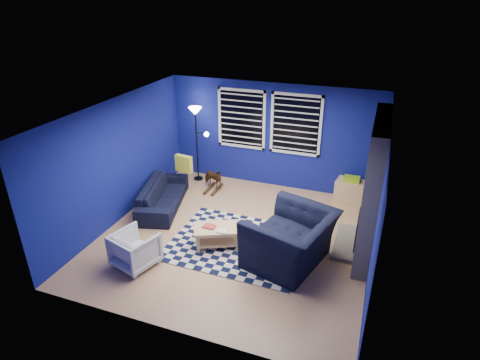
{
  "coord_description": "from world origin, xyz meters",
  "views": [
    {
      "loc": [
        2.32,
        -6.12,
        4.38
      ],
      "look_at": [
        -0.0,
        0.3,
        1.1
      ],
      "focal_mm": 30.0,
      "sensor_mm": 36.0,
      "label": 1
    }
  ],
  "objects_px": {
    "armchair_bent": "(135,249)",
    "cabinet": "(350,191)",
    "rocking_horse": "(213,178)",
    "coffee_table": "(217,232)",
    "armchair_big": "(290,239)",
    "tv": "(382,151)",
    "sofa": "(163,195)",
    "floor_lamp": "(196,121)"
  },
  "relations": [
    {
      "from": "armchair_big",
      "to": "coffee_table",
      "type": "bearing_deg",
      "value": -74.46
    },
    {
      "from": "sofa",
      "to": "floor_lamp",
      "type": "distance_m",
      "value": 1.99
    },
    {
      "from": "tv",
      "to": "coffee_table",
      "type": "xyz_separation_m",
      "value": [
        -2.65,
        -2.38,
        -1.1
      ]
    },
    {
      "from": "armchair_big",
      "to": "tv",
      "type": "bearing_deg",
      "value": 167.77
    },
    {
      "from": "armchair_big",
      "to": "armchair_bent",
      "type": "xyz_separation_m",
      "value": [
        -2.49,
        -0.98,
        -0.16
      ]
    },
    {
      "from": "rocking_horse",
      "to": "coffee_table",
      "type": "relative_size",
      "value": 0.59
    },
    {
      "from": "armchair_bent",
      "to": "coffee_table",
      "type": "distance_m",
      "value": 1.5
    },
    {
      "from": "tv",
      "to": "floor_lamp",
      "type": "height_order",
      "value": "floor_lamp"
    },
    {
      "from": "sofa",
      "to": "rocking_horse",
      "type": "height_order",
      "value": "rocking_horse"
    },
    {
      "from": "armchair_big",
      "to": "rocking_horse",
      "type": "distance_m",
      "value": 3.17
    },
    {
      "from": "armchair_big",
      "to": "coffee_table",
      "type": "height_order",
      "value": "armchair_big"
    },
    {
      "from": "sofa",
      "to": "coffee_table",
      "type": "bearing_deg",
      "value": -134.88
    },
    {
      "from": "tv",
      "to": "rocking_horse",
      "type": "distance_m",
      "value": 3.82
    },
    {
      "from": "tv",
      "to": "cabinet",
      "type": "bearing_deg",
      "value": 157.08
    },
    {
      "from": "armchair_bent",
      "to": "cabinet",
      "type": "distance_m",
      "value": 4.84
    },
    {
      "from": "sofa",
      "to": "armchair_bent",
      "type": "relative_size",
      "value": 2.73
    },
    {
      "from": "sofa",
      "to": "armchair_bent",
      "type": "bearing_deg",
      "value": -178.33
    },
    {
      "from": "coffee_table",
      "to": "cabinet",
      "type": "bearing_deg",
      "value": 50.62
    },
    {
      "from": "rocking_horse",
      "to": "floor_lamp",
      "type": "distance_m",
      "value": 1.41
    },
    {
      "from": "armchair_bent",
      "to": "floor_lamp",
      "type": "height_order",
      "value": "floor_lamp"
    },
    {
      "from": "armchair_bent",
      "to": "cabinet",
      "type": "height_order",
      "value": "armchair_bent"
    },
    {
      "from": "sofa",
      "to": "coffee_table",
      "type": "distance_m",
      "value": 1.97
    },
    {
      "from": "armchair_big",
      "to": "armchair_bent",
      "type": "bearing_deg",
      "value": -52.5
    },
    {
      "from": "tv",
      "to": "cabinet",
      "type": "relative_size",
      "value": 1.45
    },
    {
      "from": "armchair_big",
      "to": "floor_lamp",
      "type": "xyz_separation_m",
      "value": [
        -2.95,
        2.54,
        1.05
      ]
    },
    {
      "from": "armchair_bent",
      "to": "coffee_table",
      "type": "bearing_deg",
      "value": -121.53
    },
    {
      "from": "sofa",
      "to": "cabinet",
      "type": "bearing_deg",
      "value": -82.2
    },
    {
      "from": "armchair_big",
      "to": "rocking_horse",
      "type": "bearing_deg",
      "value": -115.59
    },
    {
      "from": "floor_lamp",
      "to": "rocking_horse",
      "type": "bearing_deg",
      "value": -37.59
    },
    {
      "from": "coffee_table",
      "to": "cabinet",
      "type": "distance_m",
      "value": 3.36
    },
    {
      "from": "armchair_bent",
      "to": "rocking_horse",
      "type": "bearing_deg",
      "value": -75.36
    },
    {
      "from": "rocking_horse",
      "to": "cabinet",
      "type": "xyz_separation_m",
      "value": [
        3.13,
        0.51,
        -0.04
      ]
    },
    {
      "from": "armchair_big",
      "to": "coffee_table",
      "type": "xyz_separation_m",
      "value": [
        -1.37,
        0.01,
        -0.17
      ]
    },
    {
      "from": "tv",
      "to": "cabinet",
      "type": "height_order",
      "value": "tv"
    },
    {
      "from": "tv",
      "to": "coffee_table",
      "type": "relative_size",
      "value": 1.01
    },
    {
      "from": "sofa",
      "to": "tv",
      "type": "bearing_deg",
      "value": -87.24
    },
    {
      "from": "tv",
      "to": "floor_lamp",
      "type": "bearing_deg",
      "value": 177.87
    },
    {
      "from": "tv",
      "to": "armchair_bent",
      "type": "xyz_separation_m",
      "value": [
        -3.77,
        -3.37,
        -1.08
      ]
    },
    {
      "from": "rocking_horse",
      "to": "tv",
      "type": "bearing_deg",
      "value": -69.29
    },
    {
      "from": "rocking_horse",
      "to": "coffee_table",
      "type": "xyz_separation_m",
      "value": [
        1.0,
        -2.09,
        -0.02
      ]
    },
    {
      "from": "sofa",
      "to": "cabinet",
      "type": "distance_m",
      "value": 4.17
    },
    {
      "from": "tv",
      "to": "coffee_table",
      "type": "bearing_deg",
      "value": -138.09
    }
  ]
}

